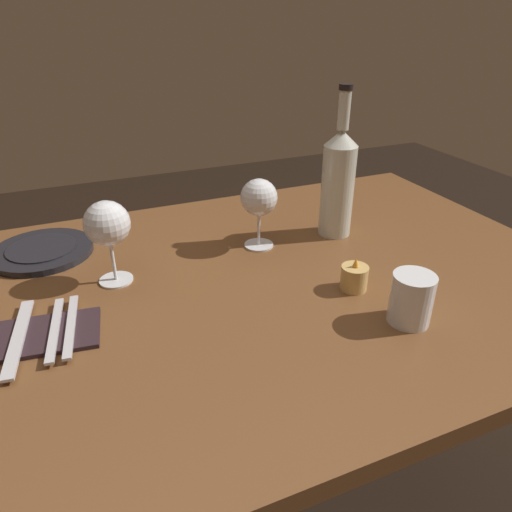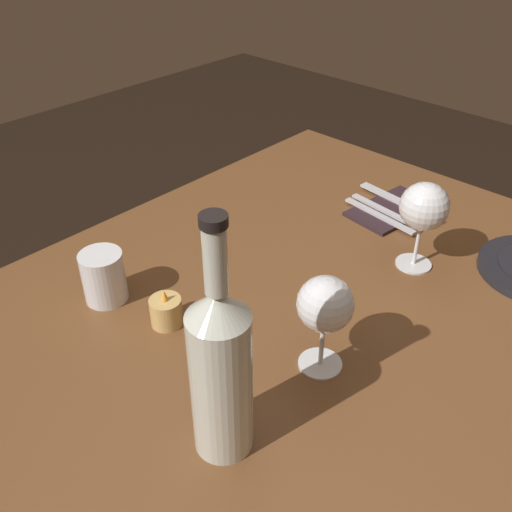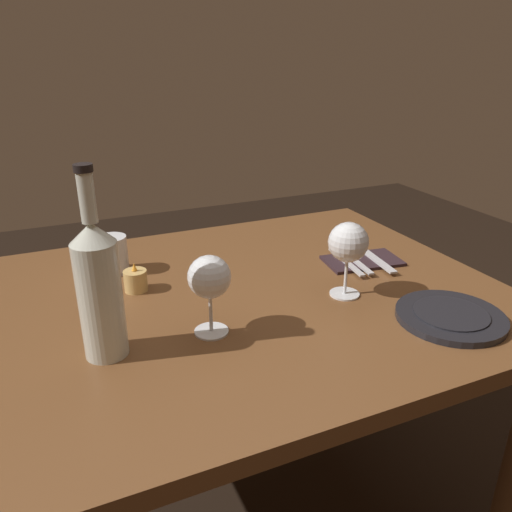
% 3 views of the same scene
% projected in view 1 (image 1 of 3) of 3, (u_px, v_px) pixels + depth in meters
% --- Properties ---
extents(ground_plane, '(6.00, 6.00, 0.00)m').
position_uv_depth(ground_plane, '(263.00, 507.00, 1.29)').
color(ground_plane, black).
extents(dining_table, '(1.30, 0.90, 0.74)m').
position_uv_depth(dining_table, '(265.00, 313.00, 0.99)').
color(dining_table, brown).
rests_on(dining_table, ground).
extents(wine_glass_left, '(0.09, 0.09, 0.17)m').
position_uv_depth(wine_glass_left, '(107.00, 225.00, 0.87)').
color(wine_glass_left, white).
rests_on(wine_glass_left, dining_table).
extents(wine_glass_right, '(0.08, 0.08, 0.16)m').
position_uv_depth(wine_glass_right, '(259.00, 199.00, 1.01)').
color(wine_glass_right, white).
rests_on(wine_glass_right, dining_table).
extents(wine_bottle, '(0.08, 0.08, 0.34)m').
position_uv_depth(wine_bottle, '(338.00, 181.00, 1.06)').
color(wine_bottle, silver).
rests_on(wine_bottle, dining_table).
extents(water_tumbler, '(0.07, 0.07, 0.09)m').
position_uv_depth(water_tumbler, '(411.00, 301.00, 0.79)').
color(water_tumbler, white).
rests_on(water_tumbler, dining_table).
extents(votive_candle, '(0.05, 0.05, 0.07)m').
position_uv_depth(votive_candle, '(354.00, 278.00, 0.89)').
color(votive_candle, '#DBB266').
rests_on(votive_candle, dining_table).
extents(dinner_plate, '(0.22, 0.22, 0.02)m').
position_uv_depth(dinner_plate, '(42.00, 251.00, 1.03)').
color(dinner_plate, black).
rests_on(dinner_plate, dining_table).
extents(folded_napkin, '(0.20, 0.13, 0.01)m').
position_uv_depth(folded_napkin, '(39.00, 336.00, 0.77)').
color(folded_napkin, '#2D1E23').
rests_on(folded_napkin, dining_table).
extents(fork_inner, '(0.04, 0.18, 0.00)m').
position_uv_depth(fork_inner, '(55.00, 329.00, 0.77)').
color(fork_inner, silver).
rests_on(fork_inner, folded_napkin).
extents(fork_outer, '(0.04, 0.18, 0.00)m').
position_uv_depth(fork_outer, '(71.00, 325.00, 0.78)').
color(fork_outer, silver).
rests_on(fork_outer, folded_napkin).
extents(table_knife, '(0.05, 0.21, 0.00)m').
position_uv_depth(table_knife, '(18.00, 337.00, 0.75)').
color(table_knife, silver).
rests_on(table_knife, folded_napkin).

